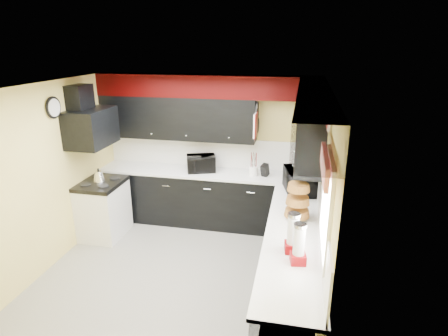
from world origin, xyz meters
name	(u,v)px	position (x,y,z in m)	size (l,w,h in m)	color
ground	(180,271)	(0.00, 0.00, 0.00)	(3.60, 3.60, 0.00)	gray
wall_back	(210,149)	(0.00, 1.80, 1.25)	(3.60, 0.06, 2.50)	#E0C666
wall_right	(322,198)	(1.80, 0.00, 1.25)	(0.06, 3.60, 2.50)	#E0C666
wall_left	(50,177)	(-1.80, 0.00, 1.25)	(0.06, 3.60, 2.50)	#E0C666
ceiling	(171,86)	(0.00, 0.00, 2.50)	(3.60, 3.60, 0.06)	white
cab_back	(206,199)	(0.00, 1.50, 0.45)	(3.60, 0.60, 0.90)	black
cab_right	(291,268)	(1.50, -0.30, 0.45)	(0.60, 3.00, 0.90)	black
counter_back	(206,173)	(0.00, 1.50, 0.92)	(3.62, 0.64, 0.04)	white
counter_right	(294,233)	(1.50, -0.30, 0.92)	(0.64, 3.02, 0.04)	white
splash_back	(210,152)	(0.00, 1.79, 1.19)	(3.60, 0.02, 0.50)	white
splash_right	(321,203)	(1.79, 0.00, 1.19)	(0.02, 3.60, 0.50)	white
upper_back	(178,118)	(-0.50, 1.62, 1.80)	(2.60, 0.35, 0.70)	black
upper_right	(310,134)	(1.62, 0.90, 1.80)	(0.35, 1.80, 0.70)	black
soffit_back	(206,86)	(0.00, 1.62, 2.33)	(3.60, 0.36, 0.35)	black
soffit_right	(314,109)	(1.62, -0.18, 2.33)	(0.36, 3.24, 0.35)	black
stove	(104,210)	(-1.50, 0.75, 0.43)	(0.60, 0.75, 0.86)	white
cooktop	(101,184)	(-1.50, 0.75, 0.89)	(0.62, 0.77, 0.06)	black
hood	(91,127)	(-1.55, 0.75, 1.78)	(0.50, 0.78, 0.55)	black
hood_duct	(80,99)	(-1.68, 0.75, 2.20)	(0.24, 0.40, 0.40)	black
window	(327,206)	(1.79, -0.90, 1.55)	(0.03, 0.86, 0.96)	white
valance	(325,165)	(1.73, -0.90, 1.95)	(0.04, 0.88, 0.20)	red
pan_top	(257,109)	(0.82, 1.55, 2.00)	(0.03, 0.22, 0.40)	black
pan_mid	(256,127)	(0.82, 1.42, 1.75)	(0.03, 0.28, 0.46)	black
pan_low	(258,125)	(0.82, 1.68, 1.72)	(0.03, 0.24, 0.42)	black
cut_board	(255,125)	(0.83, 1.30, 1.80)	(0.03, 0.26, 0.35)	white
baskets	(298,200)	(1.52, 0.05, 1.18)	(0.27, 0.27, 0.50)	brown
clock	(53,108)	(-1.77, 0.25, 2.15)	(0.03, 0.30, 0.30)	black
deco_plate	(329,120)	(1.77, -0.35, 2.25)	(0.03, 0.24, 0.24)	white
toaster_oven	(201,163)	(-0.08, 1.51, 1.07)	(0.46, 0.38, 0.27)	black
microwave	(300,181)	(1.54, 0.93, 1.10)	(0.60, 0.40, 0.33)	black
utensil_crock	(253,171)	(0.80, 1.47, 1.02)	(0.14, 0.14, 0.15)	white
knife_block	(265,170)	(0.98, 1.47, 1.04)	(0.09, 0.13, 0.20)	black
kettle	(99,176)	(-1.53, 0.78, 1.00)	(0.18, 0.18, 0.16)	silver
dispenser_a	(293,234)	(1.49, -0.74, 1.15)	(0.15, 0.15, 0.41)	#670202
dispenser_b	(299,245)	(1.56, -0.93, 1.14)	(0.15, 0.15, 0.40)	#600301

